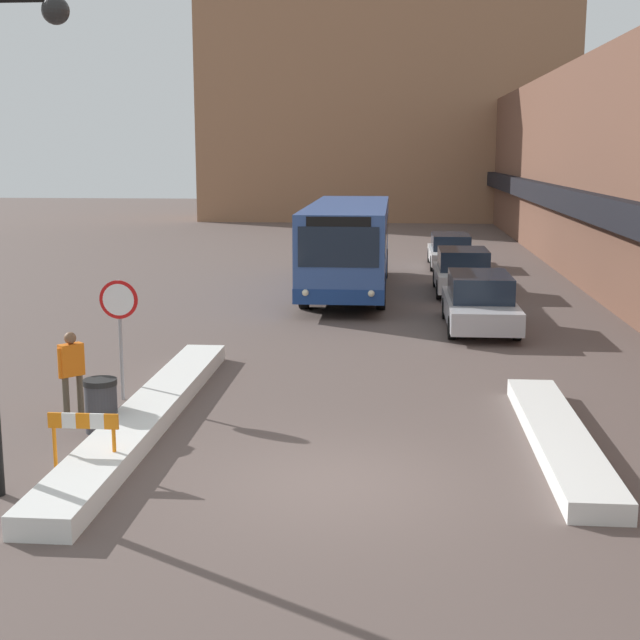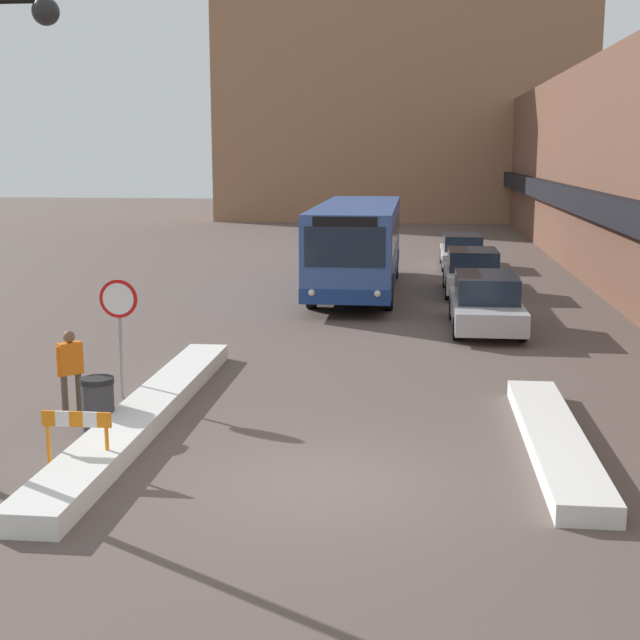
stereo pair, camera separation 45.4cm
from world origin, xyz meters
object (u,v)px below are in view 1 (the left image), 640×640
at_px(pedestrian, 72,366).
at_px(construction_barricade, 84,430).
at_px(city_bus, 349,244).
at_px(parked_car_front, 480,302).
at_px(parked_car_back, 450,250).
at_px(stop_sign, 119,313).
at_px(trash_bin, 101,405).
at_px(parked_car_middle, 463,271).

distance_m(pedestrian, construction_barricade, 3.04).
distance_m(city_bus, parked_car_front, 7.50).
height_order(parked_car_front, pedestrian, pedestrian).
xyz_separation_m(parked_car_back, construction_barricade, (-7.07, -25.52, -0.04)).
bearing_deg(stop_sign, parked_car_back, 70.24).
bearing_deg(construction_barricade, pedestrian, 113.20).
height_order(stop_sign, trash_bin, stop_sign).
bearing_deg(parked_car_front, trash_bin, -126.84).
bearing_deg(parked_car_back, construction_barricade, -105.47).
bearing_deg(stop_sign, construction_barricade, -80.79).
height_order(trash_bin, construction_barricade, trash_bin).
relative_size(trash_bin, construction_barricade, 0.86).
xyz_separation_m(parked_car_back, trash_bin, (-7.46, -23.53, -0.23)).
bearing_deg(parked_car_front, parked_car_back, 90.00).
bearing_deg(parked_car_middle, stop_sign, -118.41).
bearing_deg(construction_barricade, stop_sign, 99.21).
distance_m(pedestrian, trash_bin, 1.22).
relative_size(parked_car_middle, pedestrian, 2.66).
xyz_separation_m(city_bus, trash_bin, (-3.48, -16.25, -1.22)).
relative_size(parked_car_middle, parked_car_back, 0.89).
bearing_deg(trash_bin, pedestrian, 135.29).
relative_size(city_bus, parked_car_middle, 2.63).
xyz_separation_m(pedestrian, trash_bin, (0.79, -0.79, -0.49)).
bearing_deg(parked_car_back, city_bus, -118.66).
height_order(parked_car_front, trash_bin, parked_car_front).
bearing_deg(construction_barricade, parked_car_back, 74.53).
height_order(parked_car_front, parked_car_middle, parked_car_middle).
bearing_deg(pedestrian, parked_car_front, 1.46).
height_order(parked_car_back, trash_bin, parked_car_back).
distance_m(parked_car_front, construction_barricade, 13.89).
bearing_deg(parked_car_middle, pedestrian, -118.01).
bearing_deg(trash_bin, construction_barricade, -78.74).
bearing_deg(parked_car_front, city_bus, 122.30).
bearing_deg(trash_bin, stop_sign, 97.17).
distance_m(city_bus, construction_barricade, 18.53).
height_order(parked_car_back, construction_barricade, parked_car_back).
distance_m(parked_car_front, trash_bin, 12.45).
distance_m(city_bus, parked_car_middle, 4.09).
xyz_separation_m(parked_car_middle, pedestrian, (-8.26, -15.52, 0.21)).
bearing_deg(construction_barricade, parked_car_middle, 68.89).
xyz_separation_m(parked_car_front, trash_bin, (-7.46, -9.96, -0.28)).
relative_size(parked_car_front, parked_car_back, 0.99).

